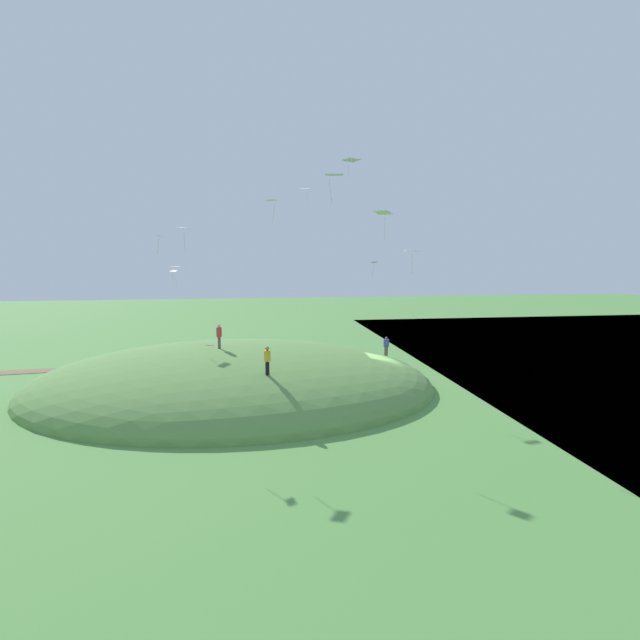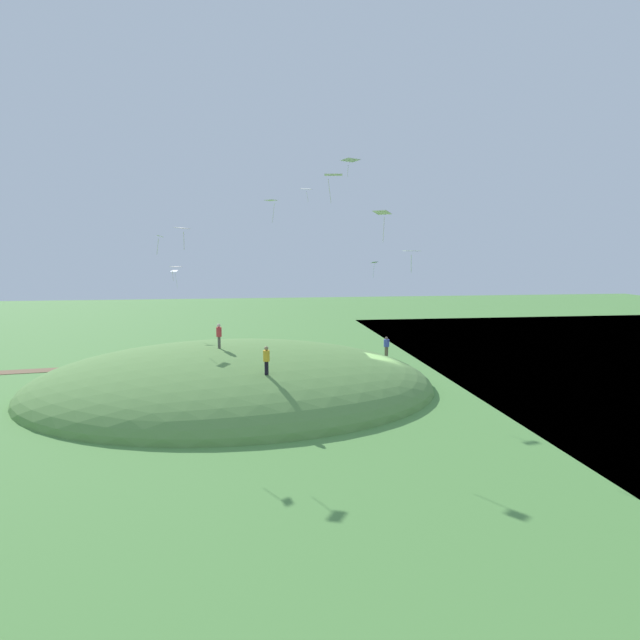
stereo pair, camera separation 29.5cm
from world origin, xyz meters
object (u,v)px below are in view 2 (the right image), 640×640
person_walking_path (266,357)px  kite_5 (382,214)px  person_with_child (219,333)px  kite_4 (412,252)px  kite_0 (271,202)px  kite_8 (176,267)px  kite_2 (306,189)px  kite_6 (182,229)px  kite_7 (175,273)px  kite_9 (333,176)px  kite_1 (350,160)px  kite_3 (374,264)px  person_watching_kites (387,344)px  kite_10 (160,237)px

person_walking_path → kite_5: 11.50m
person_with_child → kite_4: 15.53m
kite_0 → kite_8: bearing=-38.2°
kite_2 → kite_0: bearing=70.9°
kite_4 → kite_6: bearing=-14.3°
kite_7 → kite_9: (-11.75, 14.93, 6.69)m
person_walking_path → kite_8: bearing=110.1°
kite_1 → kite_6: bearing=1.7°
kite_6 → kite_7: size_ratio=0.93×
kite_4 → kite_6: kite_6 is taller
kite_6 → kite_8: (1.37, -7.74, -2.76)m
kite_3 → kite_5: size_ratio=0.76×
person_with_child → kite_3: kite_3 is taller
person_watching_kites → kite_8: kite_8 is taller
kite_6 → kite_4: bearing=165.7°
kite_1 → kite_4: 8.02m
kite_9 → kite_3: bearing=-114.2°
kite_8 → person_watching_kites: bearing=177.6°
person_with_child → kite_4: (-12.40, 7.19, 5.99)m
kite_6 → person_watching_kites: bearing=-156.0°
person_watching_kites → kite_2: bearing=-171.0°
kite_0 → kite_8: (7.34, -5.78, -4.75)m
kite_1 → kite_9: size_ratio=0.81×
kite_9 → kite_7: bearing=-51.8°
person_watching_kites → kite_0: (9.81, 5.07, 11.23)m
kite_8 → kite_10: kite_10 is taller
kite_0 → kite_2: size_ratio=1.25×
kite_7 → kite_8: bearing=97.9°
person_with_child → kite_10: kite_10 is taller
kite_4 → kite_10: kite_10 is taller
kite_6 → kite_9: size_ratio=0.82×
kite_4 → kite_5: (2.03, 0.36, 2.31)m
kite_5 → kite_7: kite_5 is taller
kite_5 → kite_10: kite_5 is taller
person_walking_path → kite_10: (6.87, -3.78, 7.57)m
kite_2 → kite_5: kite_2 is taller
person_walking_path → kite_3: (-10.23, -13.70, 5.51)m
kite_2 → kite_8: (11.01, 4.77, -6.73)m
kite_7 → person_with_child: bearing=114.3°
kite_5 → kite_6: 13.12m
kite_2 → kite_10: kite_2 is taller
kite_3 → kite_9: kite_9 is taller
kite_9 → kite_10: kite_9 is taller
person_walking_path → kite_9: bearing=-2.5°
kite_8 → kite_3: bearing=-169.9°
kite_6 → kite_10: bearing=-27.5°
kite_0 → kite_4: 10.79m
kite_0 → kite_9: 5.76m
kite_5 → kite_9: 4.12m
kite_0 → kite_7: kite_0 is taller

